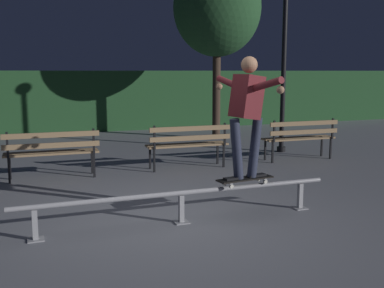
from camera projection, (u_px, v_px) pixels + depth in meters
The scene contains 10 objects.
ground_plane at pixel (177, 218), 5.91m from camera, with size 90.00×90.00×0.00m, color slate.
hedge_backdrop at pixel (81, 101), 14.55m from camera, with size 24.00×1.20×1.89m, color #234C28.
grind_rail at pixel (181, 198), 5.68m from camera, with size 4.06×0.18×0.41m.
skateboard at pixel (245, 179), 5.96m from camera, with size 0.80×0.30×0.09m.
skateboarder at pixel (247, 107), 5.81m from camera, with size 0.63×1.40×1.56m.
park_bench_left_center at pixel (52, 149), 7.94m from camera, with size 1.61×0.44×0.88m.
park_bench_right_center at pixel (189, 141), 8.81m from camera, with size 1.61×0.44×0.88m.
park_bench_rightmost at pixel (301, 135), 9.68m from camera, with size 1.61×0.44×0.88m.
tree_far_right at pixel (217, 8), 12.39m from camera, with size 2.38×2.38×4.87m.
lamp_post_right at pixel (284, 44), 10.39m from camera, with size 0.32×0.32×3.90m.
Camera 1 is at (-1.80, -5.40, 1.87)m, focal length 42.97 mm.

